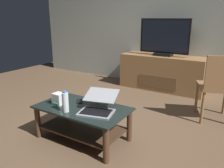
{
  "coord_description": "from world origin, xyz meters",
  "views": [
    {
      "loc": [
        1.36,
        -1.92,
        1.33
      ],
      "look_at": [
        -0.05,
        0.36,
        0.54
      ],
      "focal_mm": 36.05,
      "sensor_mm": 36.0,
      "label": 1
    }
  ],
  "objects_px": {
    "coffee_table": "(83,117)",
    "media_cabinet": "(162,72)",
    "laptop": "(98,105)",
    "water_bottle_near": "(65,102)",
    "television": "(164,38)",
    "dining_chair": "(219,84)",
    "tv_remote": "(61,98)",
    "router_box": "(59,99)",
    "cell_phone": "(80,101)"
  },
  "relations": [
    {
      "from": "television",
      "to": "laptop",
      "type": "height_order",
      "value": "television"
    },
    {
      "from": "coffee_table",
      "to": "television",
      "type": "relative_size",
      "value": 1.12
    },
    {
      "from": "media_cabinet",
      "to": "tv_remote",
      "type": "bearing_deg",
      "value": -102.97
    },
    {
      "from": "coffee_table",
      "to": "laptop",
      "type": "relative_size",
      "value": 2.07
    },
    {
      "from": "cell_phone",
      "to": "tv_remote",
      "type": "bearing_deg",
      "value": 155.67
    },
    {
      "from": "water_bottle_near",
      "to": "cell_phone",
      "type": "height_order",
      "value": "water_bottle_near"
    },
    {
      "from": "laptop",
      "to": "router_box",
      "type": "distance_m",
      "value": 0.5
    },
    {
      "from": "dining_chair",
      "to": "router_box",
      "type": "relative_size",
      "value": 6.92
    },
    {
      "from": "television",
      "to": "tv_remote",
      "type": "xyz_separation_m",
      "value": [
        -0.51,
        -2.17,
        -0.57
      ]
    },
    {
      "from": "cell_phone",
      "to": "tv_remote",
      "type": "height_order",
      "value": "tv_remote"
    },
    {
      "from": "water_bottle_near",
      "to": "television",
      "type": "bearing_deg",
      "value": 85.8
    },
    {
      "from": "media_cabinet",
      "to": "laptop",
      "type": "bearing_deg",
      "value": -87.45
    },
    {
      "from": "media_cabinet",
      "to": "television",
      "type": "height_order",
      "value": "television"
    },
    {
      "from": "router_box",
      "to": "television",
      "type": "bearing_deg",
      "value": 80.41
    },
    {
      "from": "coffee_table",
      "to": "cell_phone",
      "type": "xyz_separation_m",
      "value": [
        -0.13,
        0.12,
        0.13
      ]
    },
    {
      "from": "tv_remote",
      "to": "coffee_table",
      "type": "bearing_deg",
      "value": 13.87
    },
    {
      "from": "media_cabinet",
      "to": "dining_chair",
      "type": "height_order",
      "value": "dining_chair"
    },
    {
      "from": "coffee_table",
      "to": "laptop",
      "type": "distance_m",
      "value": 0.28
    },
    {
      "from": "water_bottle_near",
      "to": "cell_phone",
      "type": "relative_size",
      "value": 1.61
    },
    {
      "from": "dining_chair",
      "to": "tv_remote",
      "type": "bearing_deg",
      "value": -143.02
    },
    {
      "from": "laptop",
      "to": "water_bottle_near",
      "type": "bearing_deg",
      "value": -145.47
    },
    {
      "from": "coffee_table",
      "to": "router_box",
      "type": "height_order",
      "value": "router_box"
    },
    {
      "from": "coffee_table",
      "to": "cell_phone",
      "type": "relative_size",
      "value": 7.32
    },
    {
      "from": "television",
      "to": "router_box",
      "type": "bearing_deg",
      "value": -99.59
    },
    {
      "from": "dining_chair",
      "to": "laptop",
      "type": "distance_m",
      "value": 1.61
    },
    {
      "from": "cell_phone",
      "to": "television",
      "type": "bearing_deg",
      "value": 50.49
    },
    {
      "from": "media_cabinet",
      "to": "television",
      "type": "xyz_separation_m",
      "value": [
        0.0,
        -0.02,
        0.65
      ]
    },
    {
      "from": "router_box",
      "to": "tv_remote",
      "type": "distance_m",
      "value": 0.19
    },
    {
      "from": "television",
      "to": "cell_phone",
      "type": "xyz_separation_m",
      "value": [
        -0.24,
        -2.13,
        -0.58
      ]
    },
    {
      "from": "router_box",
      "to": "tv_remote",
      "type": "xyz_separation_m",
      "value": [
        -0.11,
        0.15,
        -0.05
      ]
    },
    {
      "from": "laptop",
      "to": "tv_remote",
      "type": "xyz_separation_m",
      "value": [
        -0.61,
        0.07,
        -0.05
      ]
    },
    {
      "from": "laptop",
      "to": "dining_chair",
      "type": "bearing_deg",
      "value": 52.15
    },
    {
      "from": "television",
      "to": "water_bottle_near",
      "type": "bearing_deg",
      "value": -94.2
    },
    {
      "from": "laptop",
      "to": "cell_phone",
      "type": "distance_m",
      "value": 0.36
    },
    {
      "from": "tv_remote",
      "to": "router_box",
      "type": "bearing_deg",
      "value": -27.1
    },
    {
      "from": "laptop",
      "to": "water_bottle_near",
      "type": "height_order",
      "value": "water_bottle_near"
    },
    {
      "from": "water_bottle_near",
      "to": "media_cabinet",
      "type": "bearing_deg",
      "value": 85.84
    },
    {
      "from": "coffee_table",
      "to": "tv_remote",
      "type": "relative_size",
      "value": 6.4
    },
    {
      "from": "tv_remote",
      "to": "media_cabinet",
      "type": "bearing_deg",
      "value": 102.25
    },
    {
      "from": "water_bottle_near",
      "to": "tv_remote",
      "type": "distance_m",
      "value": 0.43
    },
    {
      "from": "dining_chair",
      "to": "media_cabinet",
      "type": "bearing_deg",
      "value": 137.6
    },
    {
      "from": "television",
      "to": "media_cabinet",
      "type": "bearing_deg",
      "value": 90.0
    },
    {
      "from": "television",
      "to": "dining_chair",
      "type": "xyz_separation_m",
      "value": [
        1.09,
        -0.97,
        -0.46
      ]
    },
    {
      "from": "media_cabinet",
      "to": "laptop",
      "type": "height_order",
      "value": "media_cabinet"
    },
    {
      "from": "television",
      "to": "cell_phone",
      "type": "height_order",
      "value": "television"
    },
    {
      "from": "coffee_table",
      "to": "media_cabinet",
      "type": "relative_size",
      "value": 0.65
    },
    {
      "from": "router_box",
      "to": "tv_remote",
      "type": "bearing_deg",
      "value": 127.68
    },
    {
      "from": "television",
      "to": "laptop",
      "type": "bearing_deg",
      "value": -87.42
    },
    {
      "from": "router_box",
      "to": "media_cabinet",
      "type": "bearing_deg",
      "value": 80.5
    },
    {
      "from": "water_bottle_near",
      "to": "cell_phone",
      "type": "bearing_deg",
      "value": 101.46
    }
  ]
}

